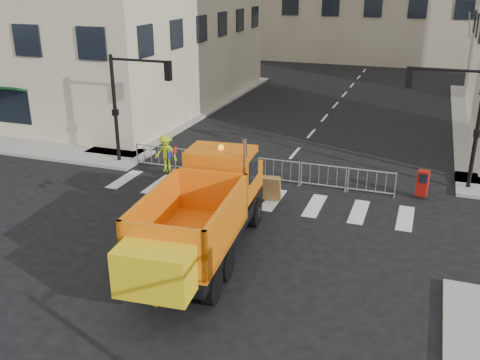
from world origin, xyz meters
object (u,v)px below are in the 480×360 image
(plow_truck, at_px, (202,212))
(cop_c, at_px, (221,175))
(cop_a, at_px, (233,182))
(worker, at_px, (166,153))
(cop_b, at_px, (212,171))
(newspaper_box, at_px, (423,183))

(plow_truck, bearing_deg, cop_c, 10.82)
(cop_a, bearing_deg, plow_truck, 91.67)
(cop_c, bearing_deg, worker, -50.98)
(plow_truck, height_order, cop_c, plow_truck)
(plow_truck, distance_m, cop_c, 5.88)
(cop_b, xyz_separation_m, newspaper_box, (8.60, 2.37, -0.29))
(plow_truck, bearing_deg, newspaper_box, -45.21)
(plow_truck, height_order, cop_b, plow_truck)
(cop_c, relative_size, newspaper_box, 1.48)
(newspaper_box, bearing_deg, worker, -164.12)
(plow_truck, bearing_deg, worker, 30.49)
(cop_c, bearing_deg, newspaper_box, 165.57)
(plow_truck, relative_size, cop_b, 5.10)
(cop_a, height_order, cop_b, cop_b)
(cop_a, bearing_deg, newspaper_box, -164.52)
(cop_c, relative_size, worker, 0.91)
(cop_a, height_order, newspaper_box, cop_a)
(newspaper_box, bearing_deg, plow_truck, -119.29)
(cop_c, height_order, newspaper_box, cop_c)
(cop_a, relative_size, cop_c, 1.10)
(plow_truck, distance_m, cop_b, 5.86)
(worker, bearing_deg, cop_c, -17.03)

